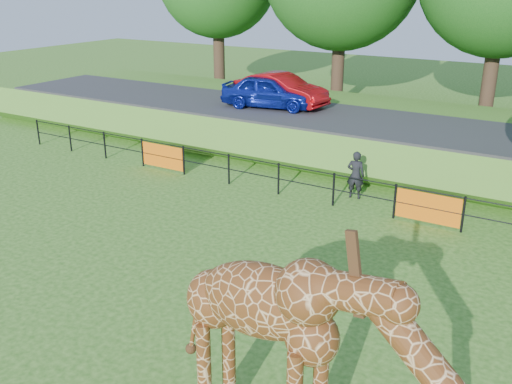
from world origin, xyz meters
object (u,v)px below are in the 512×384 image
(giraffe, at_px, (318,374))
(car_blue, at_px, (269,92))
(car_red, at_px, (281,90))
(visitor, at_px, (356,175))

(giraffe, xyz_separation_m, car_blue, (-9.94, 16.01, 0.35))
(giraffe, distance_m, car_blue, 18.84)
(giraffe, xyz_separation_m, car_red, (-9.70, 16.64, 0.35))
(giraffe, height_order, car_blue, giraffe)
(car_red, distance_m, visitor, 8.35)
(visitor, bearing_deg, giraffe, 101.57)
(car_blue, height_order, visitor, car_blue)
(car_red, bearing_deg, car_blue, 165.80)
(giraffe, height_order, car_red, giraffe)
(car_red, xyz_separation_m, visitor, (5.95, -5.71, -1.34))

